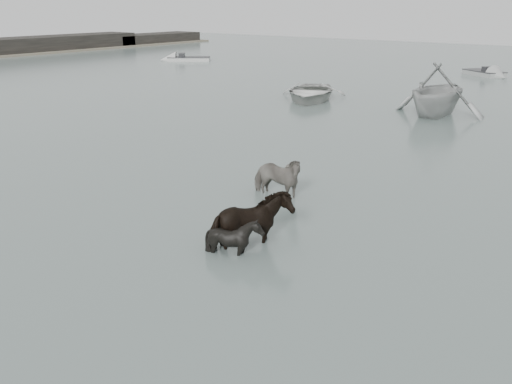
# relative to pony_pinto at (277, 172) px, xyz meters

# --- Properties ---
(ground) EXTENTS (140.00, 140.00, 0.00)m
(ground) POSITION_rel_pony_pinto_xyz_m (0.24, -3.36, -0.75)
(ground) COLOR slate
(ground) RESTS_ON ground
(pony_pinto) EXTENTS (1.82, 0.90, 1.50)m
(pony_pinto) POSITION_rel_pony_pinto_xyz_m (0.00, 0.00, 0.00)
(pony_pinto) COLOR black
(pony_pinto) RESTS_ON ground
(pony_dark) EXTENTS (1.54, 1.76, 1.67)m
(pony_dark) POSITION_rel_pony_pinto_xyz_m (1.63, -3.32, 0.08)
(pony_dark) COLOR black
(pony_dark) RESTS_ON ground
(pony_black) EXTENTS (1.34, 1.27, 1.21)m
(pony_black) POSITION_rel_pony_pinto_xyz_m (1.53, -3.83, -0.15)
(pony_black) COLOR black
(pony_black) RESTS_ON ground
(rowboat_lead) EXTENTS (5.69, 6.48, 1.12)m
(rowboat_lead) POSITION_rel_pony_pinto_xyz_m (-8.43, 15.36, -0.19)
(rowboat_lead) COLOR beige
(rowboat_lead) RESTS_ON ground
(rowboat_trail) EXTENTS (4.60, 5.32, 2.77)m
(rowboat_trail) POSITION_rel_pony_pinto_xyz_m (-0.84, 15.14, 0.63)
(rowboat_trail) COLOR #ABAEAB
(rowboat_trail) RESTS_ON ground
(skiff_outer) EXTENTS (5.35, 4.64, 0.75)m
(skiff_outer) POSITION_rel_pony_pinto_xyz_m (-29.70, 27.59, -0.38)
(skiff_outer) COLOR #BCBCB7
(skiff_outer) RESTS_ON ground
(skiff_mid) EXTENTS (4.63, 3.86, 0.75)m
(skiff_mid) POSITION_rel_pony_pinto_xyz_m (-3.73, 33.12, -0.38)
(skiff_mid) COLOR #939693
(skiff_mid) RESTS_ON ground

